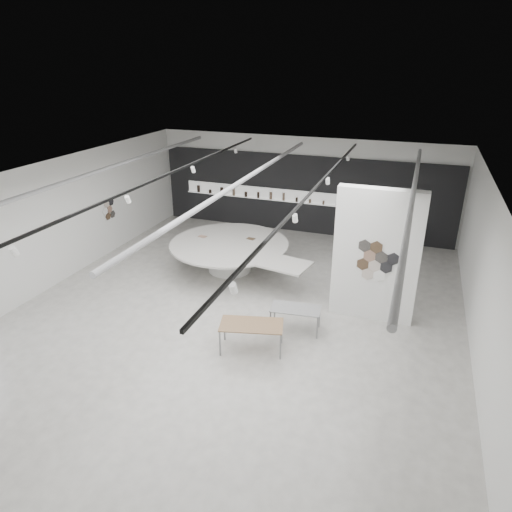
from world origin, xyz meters
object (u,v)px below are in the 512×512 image
(display_island, at_px, (231,253))
(sample_table_wood, at_px, (252,326))
(partition_column, at_px, (376,256))
(sample_table_stone, at_px, (296,310))
(kitchen_counter, at_px, (387,232))

(display_island, height_order, sample_table_wood, display_island)
(partition_column, xyz_separation_m, display_island, (-4.70, 1.43, -1.15))
(sample_table_stone, bearing_deg, kitchen_counter, 76.41)
(partition_column, height_order, sample_table_stone, partition_column)
(display_island, relative_size, sample_table_wood, 3.20)
(partition_column, distance_m, sample_table_wood, 3.76)
(partition_column, bearing_deg, sample_table_wood, -134.41)
(display_island, height_order, sample_table_stone, display_island)
(partition_column, relative_size, kitchen_counter, 1.89)
(display_island, xyz_separation_m, sample_table_wood, (2.19, -3.99, 0.01))
(sample_table_wood, xyz_separation_m, sample_table_stone, (0.77, 1.18, -0.06))
(partition_column, height_order, sample_table_wood, partition_column)
(partition_column, bearing_deg, kitchen_counter, 90.78)
(sample_table_wood, distance_m, kitchen_counter, 8.43)
(partition_column, relative_size, display_island, 0.69)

